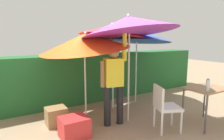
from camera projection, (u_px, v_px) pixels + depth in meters
The scene contains 12 objects.
ground_plane at pixel (119, 124), 4.12m from camera, with size 24.00×24.00×0.00m, color #9E8466.
hedge_row at pixel (84, 78), 5.57m from camera, with size 8.00×0.70×1.33m, color #23602D.
umbrella_rainbow at pixel (112, 31), 4.70m from camera, with size 1.63×1.61×2.21m.
umbrella_orange at pixel (129, 25), 3.92m from camera, with size 1.98×1.97×2.39m.
umbrella_yellow at pixel (85, 42), 4.16m from camera, with size 1.95×1.92×2.00m.
umbrella_navy at pixel (136, 36), 5.34m from camera, with size 1.91×1.90×2.12m.
person_vendor at pixel (114, 80), 3.94m from camera, with size 0.56×0.29×1.88m.
chair_plastic at pixel (164, 105), 3.74m from camera, with size 0.57×0.57×0.89m.
cooler_box at pixel (74, 127), 3.53m from camera, with size 0.49×0.44×0.38m, color red.
crate_cardboard at pixel (56, 116), 4.04m from camera, with size 0.40×0.36×0.37m, color #9E7A4C.
folding_table at pixel (206, 92), 3.98m from camera, with size 0.80×0.60×0.79m.
bottle_water at pixel (208, 85), 3.69m from camera, with size 0.07×0.07×0.24m.
Camera 1 is at (-2.13, -3.25, 1.78)m, focal length 31.48 mm.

